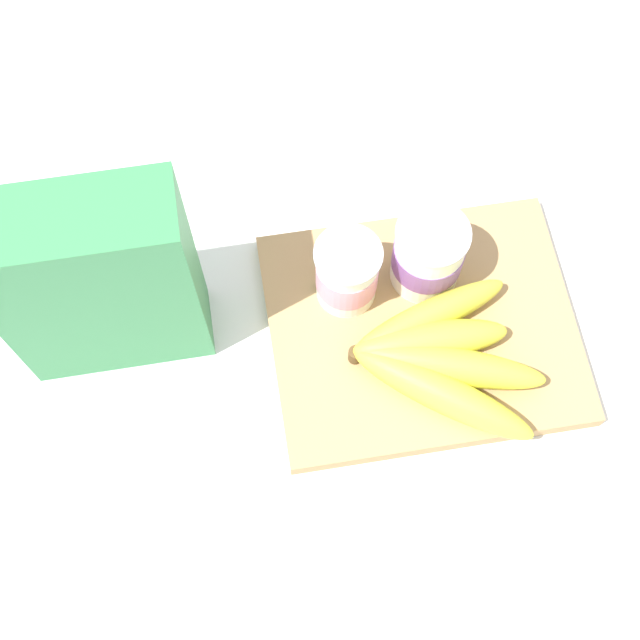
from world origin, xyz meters
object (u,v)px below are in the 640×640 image
yogurt_cup_front (347,273)px  yogurt_cup_back (428,255)px  banana_bunch (440,356)px  cutting_board (422,328)px  cereal_box (98,284)px

yogurt_cup_front → yogurt_cup_back: 0.08m
yogurt_cup_back → banana_bunch: bearing=-93.8°
yogurt_cup_back → banana_bunch: yogurt_cup_back is taller
yogurt_cup_front → banana_bunch: bearing=-50.5°
cutting_board → cereal_box: 0.32m
cutting_board → banana_bunch: size_ratio=1.60×
yogurt_cup_front → yogurt_cup_back: bearing=4.3°
yogurt_cup_back → banana_bunch: (-0.01, -0.10, -0.02)m
cutting_board → cereal_box: bearing=171.3°
yogurt_cup_front → cutting_board: bearing=-34.8°
cereal_box → yogurt_cup_front: bearing=-179.4°
cutting_board → banana_bunch: 0.05m
cutting_board → yogurt_cup_front: yogurt_cup_front is taller
cutting_board → banana_bunch: banana_bunch is taller
banana_bunch → yogurt_cup_front: bearing=129.5°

